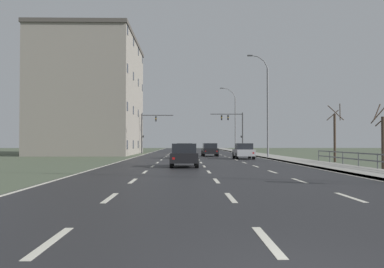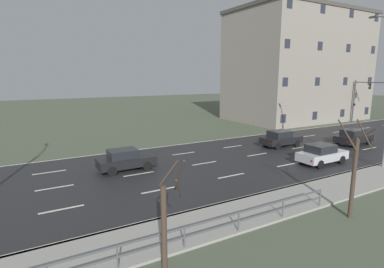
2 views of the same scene
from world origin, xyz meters
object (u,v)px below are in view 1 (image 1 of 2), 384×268
at_px(traffic_signal_right, 235,125).
at_px(car_near_right, 244,151).
at_px(street_lamp_distant, 234,121).
at_px(car_far_left, 185,151).
at_px(car_far_right, 210,150).
at_px(brick_building, 92,97).
at_px(traffic_signal_left, 147,127).
at_px(car_mid_centre, 184,155).
at_px(street_lamp_midground, 267,107).

distance_m(traffic_signal_right, car_near_right, 24.96).
relative_size(street_lamp_distant, car_far_left, 2.75).
height_order(car_far_right, brick_building, brick_building).
bearing_deg(traffic_signal_left, brick_building, -146.45).
distance_m(car_near_right, brick_building, 27.28).
distance_m(traffic_signal_right, car_far_left, 24.59).
bearing_deg(car_near_right, car_far_right, 108.81).
height_order(traffic_signal_right, traffic_signal_left, traffic_signal_right).
bearing_deg(car_far_left, car_mid_centre, -89.91).
bearing_deg(car_near_right, brick_building, 136.59).
relative_size(traffic_signal_right, car_far_left, 1.56).
height_order(street_lamp_midground, car_far_right, street_lamp_midground).
height_order(traffic_signal_left, car_near_right, traffic_signal_left).
bearing_deg(car_far_right, car_far_left, -115.37).
distance_m(street_lamp_midground, traffic_signal_right, 21.66).
relative_size(car_far_left, brick_building, 0.20).
xyz_separation_m(car_far_right, car_far_left, (-3.01, -6.82, 0.00)).
relative_size(street_lamp_midground, brick_building, 0.53).
bearing_deg(street_lamp_midground, street_lamp_distant, 90.10).
bearing_deg(car_near_right, traffic_signal_left, 116.83).
distance_m(car_far_left, brick_building, 22.34).
height_order(car_far_left, brick_building, brick_building).
height_order(street_lamp_distant, car_far_left, street_lamp_distant).
xyz_separation_m(traffic_signal_right, car_near_right, (-2.10, -24.61, -3.60)).
distance_m(street_lamp_midground, street_lamp_distant, 28.51).
xyz_separation_m(street_lamp_distant, car_mid_centre, (-8.78, -45.30, -4.70)).
relative_size(car_mid_centre, brick_building, 0.20).
relative_size(traffic_signal_right, brick_building, 0.31).
bearing_deg(street_lamp_midground, car_mid_centre, -117.74).
bearing_deg(car_near_right, traffic_signal_right, 85.22).
height_order(car_mid_centre, car_far_left, same).
height_order(car_mid_centre, brick_building, brick_building).
bearing_deg(brick_building, traffic_signal_left, 33.55).
bearing_deg(street_lamp_distant, brick_building, -148.51).
height_order(street_lamp_distant, traffic_signal_left, street_lamp_distant).
relative_size(car_near_right, brick_building, 0.20).
bearing_deg(car_mid_centre, street_lamp_distant, 78.78).
distance_m(car_mid_centre, brick_building, 35.26).
xyz_separation_m(traffic_signal_right, car_mid_centre, (-8.02, -38.41, -3.60)).
bearing_deg(street_lamp_midground, brick_building, 145.50).
height_order(traffic_signal_right, brick_building, brick_building).
bearing_deg(traffic_signal_left, car_near_right, -63.28).
relative_size(street_lamp_midground, street_lamp_distant, 0.98).
distance_m(traffic_signal_right, car_far_right, 17.29).
distance_m(car_far_right, car_far_left, 7.45).
distance_m(car_near_right, car_mid_centre, 15.02).
relative_size(traffic_signal_left, car_near_right, 1.49).
distance_m(car_near_right, car_far_left, 6.09).
relative_size(street_lamp_midground, car_far_right, 2.68).
distance_m(car_far_right, car_mid_centre, 22.45).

